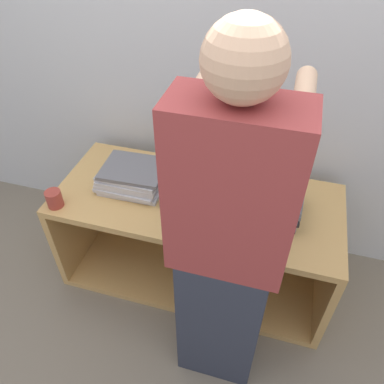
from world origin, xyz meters
TOP-DOWN VIEW (x-y plane):
  - ground_plane at (0.00, 0.00)m, footprint 12.00×12.00m
  - wall_back at (0.00, 0.73)m, footprint 8.00×0.05m
  - cart at (0.00, 0.38)m, footprint 1.44×0.62m
  - laptop_open at (0.00, 0.37)m, footprint 0.31×0.36m
  - laptop_stack_left at (-0.34, 0.31)m, footprint 0.34×0.26m
  - laptop_stack_right at (0.34, 0.31)m, footprint 0.34×0.27m
  - person at (0.24, -0.17)m, footprint 0.40×0.53m
  - mug at (-0.65, 0.07)m, footprint 0.08×0.08m
  - inventory_tag at (0.34, 0.25)m, footprint 0.06×0.02m

SIDE VIEW (x-z plane):
  - ground_plane at x=0.00m, z-range 0.00..0.00m
  - cart at x=0.00m, z-range 0.00..0.59m
  - mug at x=-0.65m, z-range 0.59..0.68m
  - laptop_open at x=0.00m, z-range 0.53..0.76m
  - laptop_stack_left at x=-0.34m, z-range 0.59..0.71m
  - laptop_stack_right at x=0.34m, z-range 0.59..0.73m
  - inventory_tag at x=0.34m, z-range 0.73..0.74m
  - person at x=0.24m, z-range 0.00..1.63m
  - wall_back at x=0.00m, z-range 0.00..2.40m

